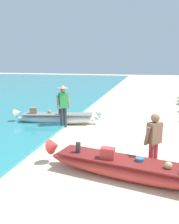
# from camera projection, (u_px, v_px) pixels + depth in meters

# --- Properties ---
(ground_plane) EXTENTS (80.00, 80.00, 0.00)m
(ground_plane) POSITION_uv_depth(u_px,v_px,m) (125.00, 170.00, 6.39)
(ground_plane) COLOR beige
(boat_red_foreground) EXTENTS (4.69, 1.57, 0.76)m
(boat_red_foreground) POSITION_uv_depth(u_px,v_px,m) (129.00, 168.00, 5.89)
(boat_red_foreground) COLOR red
(boat_red_foreground) RESTS_ON ground
(boat_white_midground) EXTENTS (4.02, 1.42, 0.74)m
(boat_white_midground) POSITION_uv_depth(u_px,v_px,m) (58.00, 118.00, 10.95)
(boat_white_midground) COLOR white
(boat_white_midground) RESTS_ON ground
(person_vendor_hatted) EXTENTS (0.56, 0.50, 1.83)m
(person_vendor_hatted) POSITION_uv_depth(u_px,v_px,m) (63.00, 103.00, 10.20)
(person_vendor_hatted) COLOR #333842
(person_vendor_hatted) RESTS_ON ground
(person_tourist_customer) EXTENTS (0.51, 0.53, 1.56)m
(person_tourist_customer) POSITION_uv_depth(u_px,v_px,m) (154.00, 140.00, 6.13)
(person_tourist_customer) COLOR #B2383D
(person_tourist_customer) RESTS_ON ground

